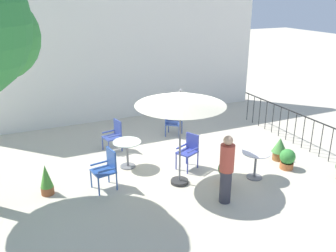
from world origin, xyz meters
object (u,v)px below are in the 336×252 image
Objects in this scene: patio_umbrella_0 at (180,99)px; potted_plant_1 at (46,180)px; patio_chair_0 at (107,167)px; patio_chair_3 at (171,120)px; patio_chair_1 at (189,149)px; potted_plant_3 at (226,171)px; patio_chair_2 at (114,134)px; potted_plant_2 at (280,148)px; cafe_table_1 at (127,149)px; standing_person at (226,169)px; cafe_table_0 at (256,160)px; potted_plant_0 at (287,159)px.

potted_plant_1 is at bearing 165.24° from patio_umbrella_0.
patio_chair_0 reaches higher than patio_chair_3.
patio_chair_0 is at bearing -176.25° from patio_chair_1.
patio_umbrella_0 reaches higher than potted_plant_3.
patio_chair_2 reaches higher than potted_plant_2.
patio_chair_3 is (1.16, 3.03, -1.66)m from patio_umbrella_0.
patio_umbrella_0 is 1.86m from patio_chair_1.
cafe_table_1 is 1.00× the size of potted_plant_1.
patio_chair_0 is 1.31× the size of potted_plant_1.
potted_plant_1 is 4.17m from standing_person.
cafe_table_1 is 1.15× the size of potted_plant_2.
patio_chair_0 is at bearing 142.83° from standing_person.
patio_umbrella_0 is at bearing 163.93° from cafe_table_0.
cafe_table_0 is 1.18× the size of potted_plant_3.
potted_plant_2 is 2.91m from standing_person.
standing_person is (-2.59, -1.25, 0.47)m from potted_plant_2.
patio_chair_1 is 2.43m from patio_chair_3.
patio_chair_0 is 0.61× the size of standing_person.
patio_chair_1 reaches higher than potted_plant_2.
standing_person is at bearing -123.19° from potted_plant_3.
patio_chair_3 is at bearing 69.03° from patio_umbrella_0.
patio_umbrella_0 is 3.64m from patio_chair_3.
patio_chair_1 is 1.26m from potted_plant_3.
potted_plant_3 is (2.70, -1.03, -0.21)m from patio_chair_0.
cafe_table_0 is at bearing 26.45° from standing_person.
cafe_table_1 is 2.63m from patio_chair_3.
standing_person is at bearing -64.83° from patio_umbrella_0.
standing_person reaches higher than potted_plant_2.
patio_chair_1 is 1.02× the size of patio_chair_2.
cafe_table_1 is at bearing 134.89° from potted_plant_3.
patio_chair_1 is at bearing 154.48° from potted_plant_0.
patio_chair_2 reaches higher than potted_plant_0.
potted_plant_0 is at bearing -11.90° from patio_chair_0.
patio_chair_0 is 3.80m from patio_chair_3.
potted_plant_2 is at bearing -5.45° from patio_chair_0.
potted_plant_1 reaches higher than potted_plant_2.
cafe_table_0 is at bearing -16.47° from patio_chair_0.
potted_plant_3 is at bearing 56.81° from standing_person.
patio_chair_3 reaches higher than potted_plant_3.
standing_person is (1.45, -3.81, 0.31)m from patio_chair_2.
patio_chair_2 is 1.66× the size of potted_plant_0.
cafe_table_1 is 2.98m from standing_person.
patio_chair_1 is at bearing -25.75° from cafe_table_1.
potted_plant_2 is at bearing 72.14° from potted_plant_0.
patio_chair_0 reaches higher than cafe_table_1.
standing_person is (0.56, -1.19, -1.34)m from patio_umbrella_0.
patio_chair_0 reaches higher than patio_chair_1.
patio_chair_2 is 4.09m from standing_person.
potted_plant_0 is at bearing -62.45° from patio_chair_3.
patio_chair_1 is 2.65m from potted_plant_0.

